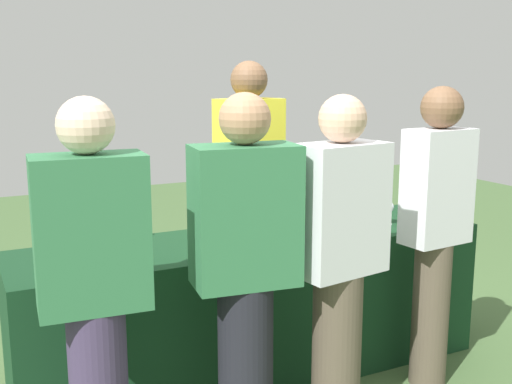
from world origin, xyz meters
The scene contains 16 objects.
ground_plane centered at (0.00, 0.00, 0.00)m, with size 12.00×12.00×0.00m, color #476638.
tasting_table centered at (0.00, 0.00, 0.39)m, with size 2.60×0.65×0.79m, color #14381E.
wine_bottle_0 centered at (-0.89, 0.10, 0.89)m, with size 0.07×0.07×0.29m.
wine_bottle_1 centered at (-0.74, 0.16, 0.90)m, with size 0.07×0.07×0.30m.
wine_bottle_2 centered at (-0.03, 0.12, 0.91)m, with size 0.07×0.07×0.32m.
wine_bottle_3 centered at (0.26, 0.11, 0.90)m, with size 0.07×0.07×0.31m.
wine_bottle_4 centered at (0.40, 0.08, 0.90)m, with size 0.07×0.07×0.30m.
wine_glass_0 centered at (-0.82, -0.12, 0.89)m, with size 0.07×0.07×0.14m.
wine_glass_1 centered at (0.00, -0.16, 0.88)m, with size 0.07×0.07×0.12m.
wine_glass_2 centered at (0.82, -0.09, 0.89)m, with size 0.07×0.07×0.14m.
server_pouring centered at (0.25, 0.60, 0.95)m, with size 0.44×0.28×1.74m.
guest_0 centered at (-1.01, -0.64, 0.85)m, with size 0.43×0.26×1.59m.
guest_1 centered at (-0.38, -0.66, 0.85)m, with size 0.47×0.29×1.60m.
guest_2 centered at (0.08, -0.69, 0.85)m, with size 0.45×0.29×1.58m.
guest_3 centered at (0.78, -0.53, 0.88)m, with size 0.37×0.23×1.61m.
menu_board centered at (1.13, 1.05, 0.38)m, with size 0.47×0.03×0.76m, color white.
Camera 1 is at (-1.45, -2.93, 1.68)m, focal length 43.53 mm.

